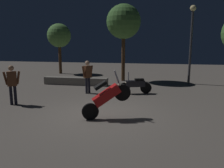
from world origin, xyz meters
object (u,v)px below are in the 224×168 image
object	(u,v)px
motorcycle_black_parked_left	(135,85)
person_rider_beside	(12,82)
motorcycle_red_foreground	(106,97)
person_bystander_far	(88,74)
streetlamp_near	(191,34)

from	to	relation	value
motorcycle_black_parked_left	person_rider_beside	size ratio (longest dim) A/B	1.00
person_rider_beside	motorcycle_red_foreground	bearing A→B (deg)	-134.36
person_bystander_far	motorcycle_red_foreground	bearing A→B (deg)	-26.96
streetlamp_near	motorcycle_red_foreground	bearing A→B (deg)	-116.72
motorcycle_black_parked_left	streetlamp_near	xyz separation A→B (m)	(3.02, 3.36, 2.56)
motorcycle_red_foreground	person_rider_beside	xyz separation A→B (m)	(-4.12, 0.96, 0.22)
motorcycle_black_parked_left	person_bystander_far	distance (m)	2.44
motorcycle_red_foreground	person_rider_beside	bearing A→B (deg)	142.42
person_rider_beside	person_bystander_far	world-z (taller)	person_bystander_far
motorcycle_black_parked_left	person_bystander_far	xyz separation A→B (m)	(-2.35, -0.36, 0.54)
streetlamp_near	motorcycle_black_parked_left	bearing A→B (deg)	-132.02
person_rider_beside	person_bystander_far	size ratio (longest dim) A/B	0.99
person_bystander_far	streetlamp_near	world-z (taller)	streetlamp_near
motorcycle_red_foreground	person_bystander_far	bearing A→B (deg)	91.33
motorcycle_black_parked_left	motorcycle_red_foreground	bearing A→B (deg)	64.55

